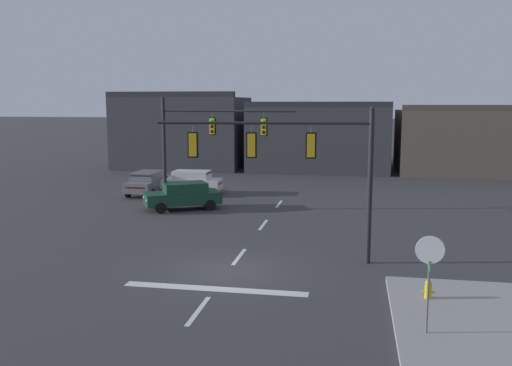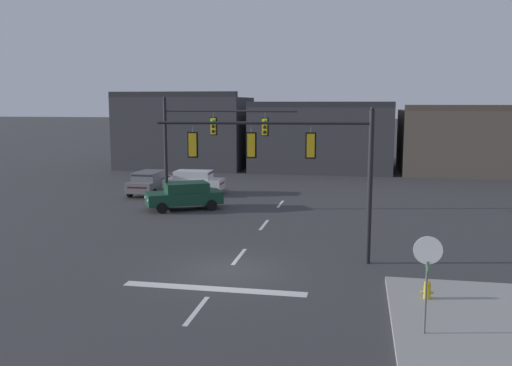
{
  "view_description": "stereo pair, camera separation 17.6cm",
  "coord_description": "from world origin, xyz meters",
  "px_view_note": "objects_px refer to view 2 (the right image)",
  "views": [
    {
      "loc": [
        4.57,
        -19.34,
        6.31
      ],
      "look_at": [
        0.59,
        2.62,
        3.0
      ],
      "focal_mm": 38.3,
      "sensor_mm": 36.0,
      "label": 1
    },
    {
      "loc": [
        4.74,
        -19.31,
        6.31
      ],
      "look_at": [
        0.59,
        2.62,
        3.0
      ],
      "focal_mm": 38.3,
      "sensor_mm": 36.0,
      "label": 2
    }
  ],
  "objects_px": {
    "car_lot_nearside": "(185,195)",
    "car_lot_middle": "(192,181)",
    "signal_mast_far_side": "(203,136)",
    "signal_mast_near_side": "(297,156)",
    "fire_hydrant": "(427,293)",
    "stop_sign": "(427,261)",
    "car_lot_farside": "(150,182)"
  },
  "relations": [
    {
      "from": "stop_sign",
      "to": "fire_hydrant",
      "type": "height_order",
      "value": "stop_sign"
    },
    {
      "from": "signal_mast_far_side",
      "to": "signal_mast_near_side",
      "type": "bearing_deg",
      "value": -54.6
    },
    {
      "from": "signal_mast_near_side",
      "to": "car_lot_farside",
      "type": "height_order",
      "value": "signal_mast_near_side"
    },
    {
      "from": "car_lot_nearside",
      "to": "stop_sign",
      "type": "bearing_deg",
      "value": -53.27
    },
    {
      "from": "signal_mast_far_side",
      "to": "fire_hydrant",
      "type": "distance_m",
      "value": 17.41
    },
    {
      "from": "car_lot_nearside",
      "to": "car_lot_middle",
      "type": "xyz_separation_m",
      "value": [
        -1.26,
        5.49,
        0.0
      ]
    },
    {
      "from": "car_lot_nearside",
      "to": "fire_hydrant",
      "type": "xyz_separation_m",
      "value": [
        12.34,
        -13.29,
        -0.53
      ]
    },
    {
      "from": "signal_mast_near_side",
      "to": "fire_hydrant",
      "type": "xyz_separation_m",
      "value": [
        4.62,
        -3.77,
        -3.9
      ]
    },
    {
      "from": "stop_sign",
      "to": "signal_mast_far_side",
      "type": "bearing_deg",
      "value": 124.42
    },
    {
      "from": "signal_mast_far_side",
      "to": "fire_hydrant",
      "type": "bearing_deg",
      "value": -49.26
    },
    {
      "from": "car_lot_farside",
      "to": "stop_sign",
      "type": "bearing_deg",
      "value": -52.33
    },
    {
      "from": "signal_mast_far_side",
      "to": "fire_hydrant",
      "type": "xyz_separation_m",
      "value": [
        11.05,
        -12.83,
        -4.06
      ]
    },
    {
      "from": "car_lot_nearside",
      "to": "fire_hydrant",
      "type": "height_order",
      "value": "car_lot_nearside"
    },
    {
      "from": "car_lot_nearside",
      "to": "car_lot_middle",
      "type": "relative_size",
      "value": 1.05
    },
    {
      "from": "signal_mast_near_side",
      "to": "fire_hydrant",
      "type": "distance_m",
      "value": 7.13
    },
    {
      "from": "stop_sign",
      "to": "car_lot_middle",
      "type": "relative_size",
      "value": 0.63
    },
    {
      "from": "signal_mast_near_side",
      "to": "signal_mast_far_side",
      "type": "bearing_deg",
      "value": 125.4
    },
    {
      "from": "signal_mast_far_side",
      "to": "stop_sign",
      "type": "bearing_deg",
      "value": -55.58
    },
    {
      "from": "signal_mast_near_side",
      "to": "stop_sign",
      "type": "distance_m",
      "value": 8.04
    },
    {
      "from": "stop_sign",
      "to": "signal_mast_near_side",
      "type": "bearing_deg",
      "value": 123.02
    },
    {
      "from": "signal_mast_near_side",
      "to": "stop_sign",
      "type": "height_order",
      "value": "signal_mast_near_side"
    },
    {
      "from": "signal_mast_far_side",
      "to": "stop_sign",
      "type": "relative_size",
      "value": 2.8
    },
    {
      "from": "signal_mast_near_side",
      "to": "car_lot_middle",
      "type": "bearing_deg",
      "value": 120.92
    },
    {
      "from": "car_lot_farside",
      "to": "fire_hydrant",
      "type": "xyz_separation_m",
      "value": [
        16.37,
        -17.97,
        -0.53
      ]
    },
    {
      "from": "signal_mast_far_side",
      "to": "stop_sign",
      "type": "distance_m",
      "value": 19.0
    },
    {
      "from": "car_lot_farside",
      "to": "car_lot_middle",
      "type": "bearing_deg",
      "value": 16.27
    },
    {
      "from": "car_lot_nearside",
      "to": "signal_mast_near_side",
      "type": "bearing_deg",
      "value": -50.92
    },
    {
      "from": "signal_mast_near_side",
      "to": "fire_hydrant",
      "type": "height_order",
      "value": "signal_mast_near_side"
    },
    {
      "from": "signal_mast_near_side",
      "to": "car_lot_farside",
      "type": "relative_size",
      "value": 1.86
    },
    {
      "from": "signal_mast_near_side",
      "to": "car_lot_middle",
      "type": "relative_size",
      "value": 1.86
    },
    {
      "from": "signal_mast_far_side",
      "to": "car_lot_farside",
      "type": "relative_size",
      "value": 1.76
    },
    {
      "from": "car_lot_farside",
      "to": "signal_mast_near_side",
      "type": "bearing_deg",
      "value": -50.37
    }
  ]
}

